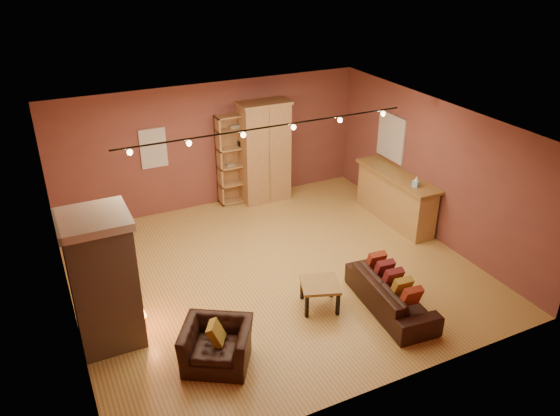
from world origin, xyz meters
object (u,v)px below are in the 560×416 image
armchair (216,339)px  coffee_table (320,287)px  fireplace (104,280)px  bar_counter (395,197)px  bookcase (235,158)px  loveseat (391,288)px  armoire (264,152)px

armchair → coffee_table: bearing=46.1°
fireplace → armchair: 1.87m
bar_counter → coffee_table: bar_counter is taller
bookcase → loveseat: bearing=-81.4°
bar_counter → bookcase: bearing=138.2°
fireplace → armoire: armoire is taller
bar_counter → armchair: bar_counter is taller
armoire → loveseat: (0.11, -4.79, -0.78)m
fireplace → loveseat: bearing=-16.0°
bar_counter → fireplace: bearing=-168.0°
armoire → loveseat: 4.85m
bar_counter → loveseat: 3.22m
bookcase → coffee_table: size_ratio=2.69×
armoire → coffee_table: (-0.93, -4.25, -0.78)m
bookcase → bar_counter: bookcase is taller
bookcase → coffee_table: (-0.29, -4.43, -0.67)m
fireplace → armoire: size_ratio=0.91×
bookcase → armoire: armoire is taller
fireplace → loveseat: (4.29, -1.23, -0.67)m
loveseat → armchair: 3.02m
armoire → fireplace: bearing=-139.6°
coffee_table → bar_counter: bearing=34.0°
fireplace → coffee_table: size_ratio=2.73×
bookcase → bar_counter: 3.66m
fireplace → loveseat: size_ratio=1.09×
coffee_table → armoire: bearing=77.7°
bookcase → loveseat: size_ratio=1.07×
armchair → coffee_table: (1.98, 0.52, -0.03)m
armchair → fireplace: bearing=167.7°
armchair → coffee_table: 2.05m
fireplace → loveseat: fireplace is taller
bookcase → loveseat: 5.07m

